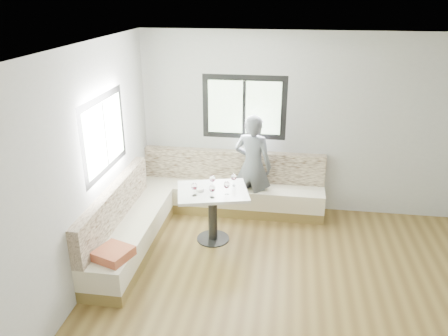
% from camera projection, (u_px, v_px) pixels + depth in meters
% --- Properties ---
extents(room, '(5.01, 5.01, 2.81)m').
position_uv_depth(room, '(298.00, 192.00, 4.47)').
color(room, brown).
rests_on(room, ground).
extents(banquette, '(2.90, 2.80, 0.95)m').
position_uv_depth(banquette, '(191.00, 207.00, 6.50)').
color(banquette, olive).
rests_on(banquette, ground).
extents(table, '(1.10, 0.95, 0.78)m').
position_uv_depth(table, '(213.00, 203.00, 6.06)').
color(table, black).
rests_on(table, ground).
extents(person, '(0.68, 0.54, 1.63)m').
position_uv_depth(person, '(253.00, 166.00, 6.70)').
color(person, '#4F5359').
rests_on(person, ground).
extents(olive_ramekin, '(0.11, 0.11, 0.04)m').
position_uv_depth(olive_ramekin, '(200.00, 189.00, 5.95)').
color(olive_ramekin, white).
rests_on(olive_ramekin, table).
extents(wine_glass_a, '(0.08, 0.08, 0.18)m').
position_uv_depth(wine_glass_a, '(194.00, 187.00, 5.78)').
color(wine_glass_a, white).
rests_on(wine_glass_a, table).
extents(wine_glass_b, '(0.08, 0.08, 0.18)m').
position_uv_depth(wine_glass_b, '(212.00, 189.00, 5.72)').
color(wine_glass_b, white).
rests_on(wine_glass_b, table).
extents(wine_glass_c, '(0.08, 0.08, 0.18)m').
position_uv_depth(wine_glass_c, '(227.00, 185.00, 5.83)').
color(wine_glass_c, white).
rests_on(wine_glass_c, table).
extents(wine_glass_d, '(0.08, 0.08, 0.18)m').
position_uv_depth(wine_glass_d, '(212.00, 179.00, 6.02)').
color(wine_glass_d, white).
rests_on(wine_glass_d, table).
extents(wine_glass_e, '(0.08, 0.08, 0.18)m').
position_uv_depth(wine_glass_e, '(234.00, 177.00, 6.07)').
color(wine_glass_e, white).
rests_on(wine_glass_e, table).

